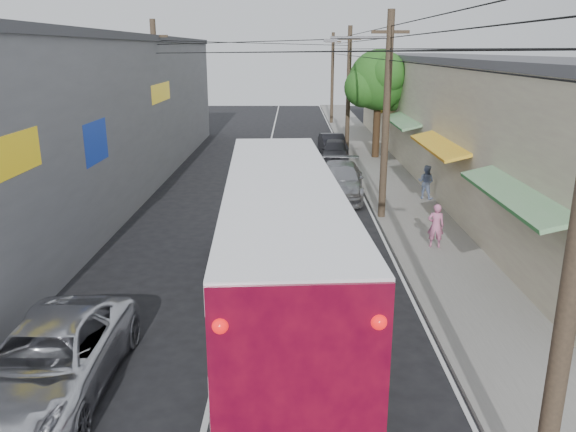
# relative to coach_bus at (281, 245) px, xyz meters

# --- Properties ---
(ground) EXTENTS (120.00, 120.00, 0.00)m
(ground) POSITION_rel_coach_bus_xyz_m (-1.32, -4.56, -1.88)
(ground) COLOR black
(ground) RESTS_ON ground
(sidewalk) EXTENTS (3.00, 80.00, 0.12)m
(sidewalk) POSITION_rel_coach_bus_xyz_m (5.18, 15.44, -1.82)
(sidewalk) COLOR slate
(sidewalk) RESTS_ON ground
(building_right) EXTENTS (7.09, 40.00, 6.25)m
(building_right) POSITION_rel_coach_bus_xyz_m (9.67, 17.44, 1.28)
(building_right) COLOR beige
(building_right) RESTS_ON ground
(building_left) EXTENTS (7.20, 36.00, 7.25)m
(building_left) POSITION_rel_coach_bus_xyz_m (-9.82, 13.43, 1.78)
(building_left) COLOR gray
(building_left) RESTS_ON ground
(utility_poles) EXTENTS (11.80, 45.28, 8.00)m
(utility_poles) POSITION_rel_coach_bus_xyz_m (1.81, 15.76, 2.25)
(utility_poles) COLOR #473828
(utility_poles) RESTS_ON ground
(street_tree) EXTENTS (4.40, 4.00, 6.60)m
(street_tree) POSITION_rel_coach_bus_xyz_m (5.55, 21.45, 2.80)
(street_tree) COLOR #3F2B19
(street_tree) RESTS_ON ground
(coach_bus) EXTENTS (3.49, 12.71, 3.62)m
(coach_bus) POSITION_rel_coach_bus_xyz_m (0.00, 0.00, 0.00)
(coach_bus) COLOR white
(coach_bus) RESTS_ON ground
(jeepney) EXTENTS (2.40, 5.20, 1.45)m
(jeepney) POSITION_rel_coach_bus_xyz_m (-4.50, -3.56, -1.15)
(jeepney) COLOR silver
(jeepney) RESTS_ON ground
(parked_suv) EXTENTS (2.64, 5.46, 1.53)m
(parked_suv) POSITION_rel_coach_bus_xyz_m (2.48, 12.03, -1.11)
(parked_suv) COLOR gray
(parked_suv) RESTS_ON ground
(parked_car_mid) EXTENTS (1.91, 4.14, 1.37)m
(parked_car_mid) POSITION_rel_coach_bus_xyz_m (2.89, 20.38, -1.19)
(parked_car_mid) COLOR #26262B
(parked_car_mid) RESTS_ON ground
(parked_car_far) EXTENTS (1.75, 4.27, 1.38)m
(parked_car_far) POSITION_rel_coach_bus_xyz_m (2.87, 22.44, -1.19)
(parked_car_far) COLOR black
(parked_car_far) RESTS_ON ground
(pedestrian_near) EXTENTS (0.61, 0.46, 1.51)m
(pedestrian_near) POSITION_rel_coach_bus_xyz_m (5.13, 4.81, -1.00)
(pedestrian_near) COLOR #C56892
(pedestrian_near) RESTS_ON sidewalk
(pedestrian_far) EXTENTS (0.94, 0.89, 1.52)m
(pedestrian_far) POSITION_rel_coach_bus_xyz_m (6.28, 11.27, -0.99)
(pedestrian_far) COLOR #8DA1CD
(pedestrian_far) RESTS_ON sidewalk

